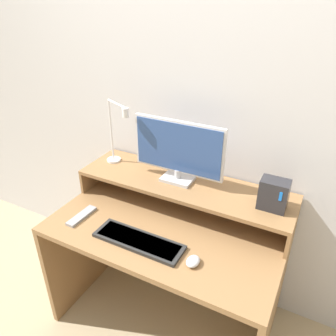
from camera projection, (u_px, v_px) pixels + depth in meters
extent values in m
cube|color=silver|center=(201.00, 109.00, 1.83)|extent=(6.00, 0.05, 2.50)
cube|color=olive|center=(168.00, 226.00, 1.77)|extent=(1.24, 0.75, 0.03)
cube|color=olive|center=(88.00, 243.00, 2.19)|extent=(0.03, 0.75, 0.70)
cube|color=olive|center=(270.00, 316.00, 1.70)|extent=(0.03, 0.75, 0.70)
cube|color=olive|center=(99.00, 172.00, 2.14)|extent=(0.02, 0.35, 0.13)
cube|color=olive|center=(293.00, 227.00, 1.64)|extent=(0.02, 0.35, 0.13)
cube|color=olive|center=(184.00, 184.00, 1.85)|extent=(1.24, 0.35, 0.02)
cube|color=#BCBCC1|center=(178.00, 179.00, 1.86)|extent=(0.18, 0.13, 0.02)
cylinder|color=#BCBCC1|center=(178.00, 174.00, 1.85)|extent=(0.04, 0.04, 0.05)
cube|color=silver|center=(178.00, 147.00, 1.77)|extent=(0.53, 0.02, 0.30)
cube|color=#2D4C8C|center=(178.00, 148.00, 1.76)|extent=(0.50, 0.01, 0.28)
cylinder|color=silver|center=(114.00, 160.00, 2.08)|extent=(0.09, 0.09, 0.01)
cylinder|color=silver|center=(111.00, 131.00, 1.98)|extent=(0.01, 0.01, 0.38)
cylinder|color=silver|center=(117.00, 104.00, 1.83)|extent=(0.18, 0.09, 0.01)
cylinder|color=silver|center=(126.00, 113.00, 1.77)|extent=(0.04, 0.04, 0.05)
cube|color=#28282D|center=(274.00, 194.00, 1.59)|extent=(0.14, 0.10, 0.16)
cube|color=#1972F2|center=(281.00, 197.00, 1.53)|extent=(0.01, 0.00, 0.05)
cube|color=#282828|center=(139.00, 241.00, 1.63)|extent=(0.47, 0.15, 0.02)
cube|color=black|center=(139.00, 240.00, 1.63)|extent=(0.43, 0.12, 0.01)
ellipsoid|color=silver|center=(193.00, 261.00, 1.50)|extent=(0.06, 0.08, 0.03)
cube|color=#99999E|center=(82.00, 216.00, 1.81)|extent=(0.06, 0.20, 0.02)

